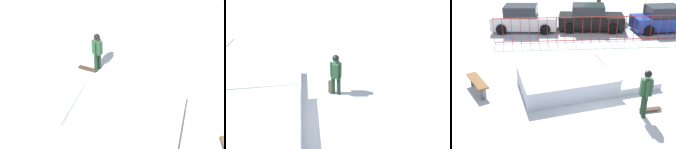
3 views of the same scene
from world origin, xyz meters
The scene contains 4 objects.
ground_plane centered at (0.00, 0.00, 0.00)m, with size 60.00×60.00×0.00m, color #B2B7C1.
skate_ramp centered at (-0.67, 1.33, 0.32)m, with size 5.94×4.12×0.74m.
skater centered at (1.55, -0.74, 1.01)m, with size 0.38×0.44×1.73m.
skateboard centered at (1.89, -0.46, 0.08)m, with size 0.82×0.38×0.09m.
Camera 2 is at (-5.73, -2.11, 5.80)m, focal length 38.06 mm.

